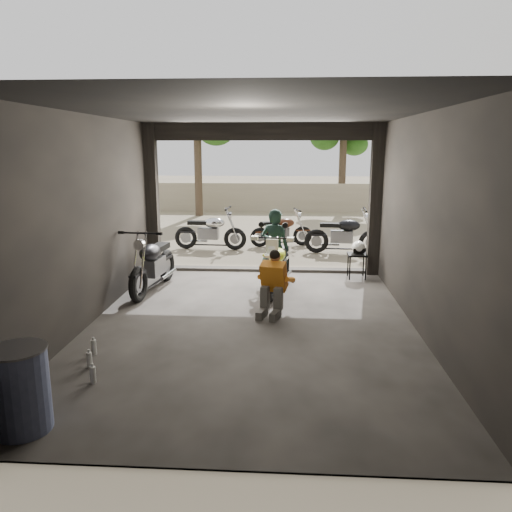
# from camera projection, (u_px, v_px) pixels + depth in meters

# --- Properties ---
(ground) EXTENTS (80.00, 80.00, 0.00)m
(ground) POSITION_uv_depth(u_px,v_px,m) (251.00, 327.00, 7.67)
(ground) COLOR #7A6D56
(ground) RESTS_ON ground
(garage) EXTENTS (7.00, 7.13, 3.20)m
(garage) POSITION_uv_depth(u_px,v_px,m) (253.00, 239.00, 7.93)
(garage) COLOR #2D2B28
(garage) RESTS_ON ground
(boundary_wall) EXTENTS (18.00, 0.30, 1.20)m
(boundary_wall) POSITION_uv_depth(u_px,v_px,m) (275.00, 197.00, 21.19)
(boundary_wall) COLOR gray
(boundary_wall) RESTS_ON ground
(tree_left) EXTENTS (2.20, 2.20, 5.60)m
(tree_left) POSITION_uv_depth(u_px,v_px,m) (197.00, 113.00, 19.18)
(tree_left) COLOR #382B1E
(tree_left) RESTS_ON ground
(tree_right) EXTENTS (2.20, 2.20, 5.00)m
(tree_right) POSITION_uv_depth(u_px,v_px,m) (344.00, 125.00, 20.38)
(tree_right) COLOR #382B1E
(tree_right) RESTS_ON ground
(main_bike) EXTENTS (1.01, 1.85, 1.17)m
(main_bike) POSITION_uv_depth(u_px,v_px,m) (278.00, 262.00, 9.43)
(main_bike) COLOR white
(main_bike) RESTS_ON ground
(left_bike) EXTENTS (0.96, 1.91, 1.25)m
(left_bike) POSITION_uv_depth(u_px,v_px,m) (153.00, 259.00, 9.46)
(left_bike) COLOR black
(left_bike) RESTS_ON ground
(outside_bike_a) EXTENTS (1.73, 0.79, 1.15)m
(outside_bike_a) POSITION_uv_depth(u_px,v_px,m) (210.00, 228.00, 13.33)
(outside_bike_a) COLOR black
(outside_bike_a) RESTS_ON ground
(outside_bike_b) EXTENTS (1.63, 0.99, 1.03)m
(outside_bike_b) POSITION_uv_depth(u_px,v_px,m) (282.00, 228.00, 13.77)
(outside_bike_b) COLOR #452010
(outside_bike_b) RESTS_ON ground
(outside_bike_c) EXTENTS (1.79, 0.84, 1.18)m
(outside_bike_c) POSITION_uv_depth(u_px,v_px,m) (344.00, 231.00, 12.79)
(outside_bike_c) COLOR black
(outside_bike_c) RESTS_ON ground
(rider) EXTENTS (0.65, 0.53, 1.55)m
(rider) POSITION_uv_depth(u_px,v_px,m) (275.00, 248.00, 9.74)
(rider) COLOR black
(rider) RESTS_ON ground
(mechanic) EXTENTS (0.69, 0.83, 1.04)m
(mechanic) POSITION_uv_depth(u_px,v_px,m) (272.00, 285.00, 8.07)
(mechanic) COLOR orange
(mechanic) RESTS_ON ground
(stool) EXTENTS (0.39, 0.39, 0.54)m
(stool) POSITION_uv_depth(u_px,v_px,m) (357.00, 257.00, 10.37)
(stool) COLOR black
(stool) RESTS_ON ground
(helmet) EXTENTS (0.34, 0.35, 0.26)m
(helmet) POSITION_uv_depth(u_px,v_px,m) (358.00, 247.00, 10.36)
(helmet) COLOR white
(helmet) RESTS_ON stool
(oil_drum) EXTENTS (0.72, 0.72, 0.85)m
(oil_drum) POSITION_uv_depth(u_px,v_px,m) (20.00, 391.00, 4.78)
(oil_drum) COLOR #475278
(oil_drum) RESTS_ON ground
(sign_post) EXTENTS (0.83, 0.08, 2.49)m
(sign_post) POSITION_uv_depth(u_px,v_px,m) (431.00, 201.00, 9.67)
(sign_post) COLOR black
(sign_post) RESTS_ON ground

